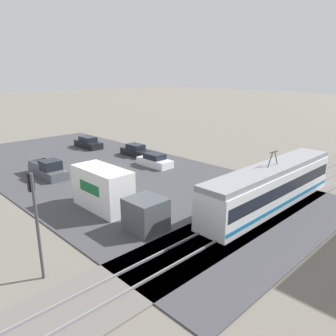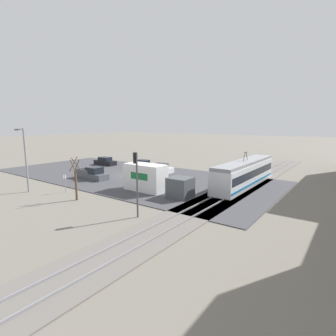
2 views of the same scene
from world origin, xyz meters
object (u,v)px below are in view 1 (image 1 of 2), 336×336
at_px(light_rail_tram, 271,186).
at_px(sedan_car_0, 136,151).
at_px(sedan_car_2, 88,143).
at_px(box_truck, 112,194).
at_px(traffic_light_pole, 35,213).
at_px(sedan_car_1, 155,161).
at_px(pickup_truck, 48,170).

height_order(light_rail_tram, sedan_car_0, light_rail_tram).
relative_size(light_rail_tram, sedan_car_2, 3.27).
xyz_separation_m(box_truck, traffic_light_pole, (7.35, 4.13, 2.10)).
relative_size(box_truck, traffic_light_pole, 1.56).
xyz_separation_m(light_rail_tram, sedan_car_1, (-1.15, -14.94, -0.99)).
xyz_separation_m(light_rail_tram, traffic_light_pole, (17.17, -3.43, 2.01)).
distance_m(light_rail_tram, sedan_car_1, 15.02).
distance_m(sedan_car_0, sedan_car_2, 8.54).
xyz_separation_m(sedan_car_1, traffic_light_pole, (18.32, 11.51, 3.00)).
relative_size(box_truck, sedan_car_0, 2.10).
bearing_deg(sedan_car_1, sedan_car_0, 74.04).
bearing_deg(sedan_car_0, box_truck, -134.58).
bearing_deg(light_rail_tram, traffic_light_pole, -11.31).
distance_m(light_rail_tram, sedan_car_0, 20.43).
relative_size(sedan_car_0, sedan_car_2, 0.88).
bearing_deg(box_truck, traffic_light_pole, 29.33).
xyz_separation_m(sedan_car_1, sedan_car_2, (0.34, -13.62, 0.05)).
bearing_deg(sedan_car_1, traffic_light_pole, -147.87).
height_order(box_truck, sedan_car_2, box_truck).
bearing_deg(pickup_truck, sedan_car_2, -138.43).
bearing_deg(sedan_car_0, pickup_truck, -177.24).
bearing_deg(sedan_car_2, light_rail_tram, -91.62).
relative_size(sedan_car_2, traffic_light_pole, 0.84).
bearing_deg(traffic_light_pole, sedan_car_0, -139.74).
bearing_deg(traffic_light_pole, sedan_car_2, -125.58).
bearing_deg(box_truck, pickup_truck, -92.77).
height_order(sedan_car_0, traffic_light_pole, traffic_light_pole).
distance_m(box_truck, pickup_truck, 12.13).
xyz_separation_m(pickup_truck, traffic_light_pole, (7.94, 16.22, 2.92)).
height_order(pickup_truck, sedan_car_1, pickup_truck).
height_order(pickup_truck, traffic_light_pole, traffic_light_pole).
height_order(sedan_car_0, sedan_car_1, sedan_car_0).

